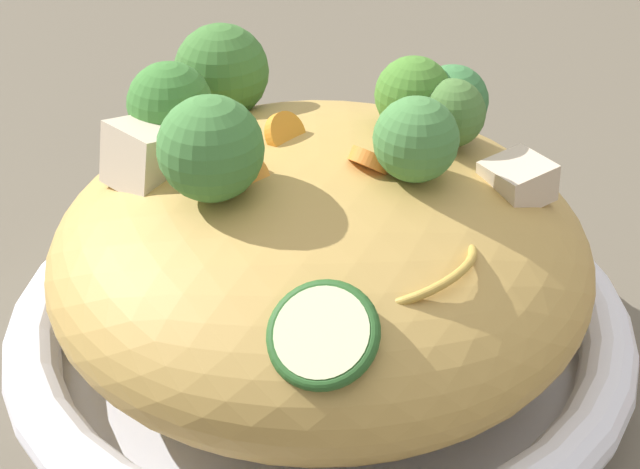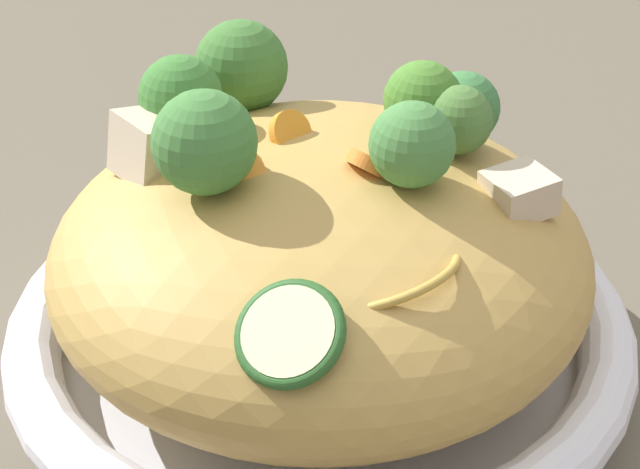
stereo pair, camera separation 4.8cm
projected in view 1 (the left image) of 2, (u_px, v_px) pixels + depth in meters
The scene contains 7 objects.
ground_plane at pixel (320, 364), 0.53m from camera, with size 3.00×3.00×0.00m, color brown.
serving_bowl at pixel (320, 331), 0.52m from camera, with size 0.33×0.33×0.05m.
noodle_heap at pixel (320, 253), 0.49m from camera, with size 0.27×0.27×0.11m.
broccoli_florets at pixel (294, 109), 0.48m from camera, with size 0.19×0.18×0.07m.
carrot_coins at pixel (331, 152), 0.46m from camera, with size 0.13×0.07×0.03m.
zucchini_slices at pixel (313, 188), 0.47m from camera, with size 0.17×0.27×0.04m.
chicken_chunks at pixel (251, 163), 0.47m from camera, with size 0.20×0.11×0.04m.
Camera 1 is at (-0.14, -0.38, 0.35)m, focal length 54.56 mm.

